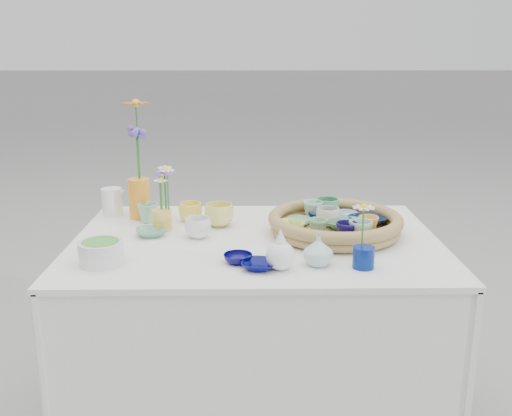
{
  "coord_description": "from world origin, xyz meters",
  "views": [
    {
      "loc": [
        -0.02,
        -1.87,
        1.4
      ],
      "look_at": [
        0.0,
        0.02,
        0.87
      ],
      "focal_mm": 40.0,
      "sensor_mm": 36.0,
      "label": 1
    }
  ],
  "objects": [
    {
      "name": "tray_ceramic_5",
      "position": [
        0.15,
        0.1,
        0.8
      ],
      "size": [
        0.1,
        0.1,
        0.03
      ],
      "primitive_type": "imported",
      "rotation": [
        0.0,
        0.0,
        0.16
      ],
      "color": "#84BEA3",
      "rests_on": "wicker_tray"
    },
    {
      "name": "tray_ceramic_8",
      "position": [
        0.34,
        0.18,
        0.8
      ],
      "size": [
        0.09,
        0.09,
        0.03
      ],
      "primitive_type": "imported",
      "rotation": [
        0.0,
        0.0,
        0.07
      ],
      "color": "#9ABBD7",
      "rests_on": "wicker_tray"
    },
    {
      "name": "loose_ceramic_6",
      "position": [
        0.0,
        -0.28,
        0.78
      ],
      "size": [
        0.12,
        0.12,
        0.02
      ],
      "primitive_type": "imported",
      "rotation": [
        0.0,
        0.0,
        -0.18
      ],
      "color": "#010550",
      "rests_on": "display_table"
    },
    {
      "name": "loose_ceramic_2",
      "position": [
        -0.37,
        0.04,
        0.78
      ],
      "size": [
        0.12,
        0.12,
        0.03
      ],
      "primitive_type": "imported",
      "rotation": [
        0.0,
        0.0,
        0.24
      ],
      "color": "#599E75",
      "rests_on": "display_table"
    },
    {
      "name": "loose_ceramic_4",
      "position": [
        -0.06,
        -0.23,
        0.78
      ],
      "size": [
        0.1,
        0.1,
        0.03
      ],
      "primitive_type": "imported",
      "rotation": [
        0.0,
        0.0,
        0.09
      ],
      "color": "#06044E",
      "rests_on": "display_table"
    },
    {
      "name": "loose_ceramic_3",
      "position": [
        -0.2,
        0.01,
        0.8
      ],
      "size": [
        0.11,
        0.11,
        0.07
      ],
      "primitive_type": "imported",
      "rotation": [
        0.0,
        0.0,
        0.2
      ],
      "color": "white",
      "rests_on": "display_table"
    },
    {
      "name": "white_pitcher",
      "position": [
        -0.56,
        0.31,
        0.82
      ],
      "size": [
        0.13,
        0.12,
        0.11
      ],
      "primitive_type": null,
      "rotation": [
        0.0,
        0.0,
        -0.42
      ],
      "color": "white",
      "rests_on": "display_table"
    },
    {
      "name": "wicker_tray",
      "position": [
        0.28,
        0.05,
        0.8
      ],
      "size": [
        0.47,
        0.47,
        0.08
      ],
      "primitive_type": null,
      "color": "brown",
      "rests_on": "display_table"
    },
    {
      "name": "tray_ceramic_9",
      "position": [
        0.3,
        -0.09,
        0.82
      ],
      "size": [
        0.09,
        0.09,
        0.07
      ],
      "primitive_type": "imported",
      "rotation": [
        0.0,
        0.0,
        -0.23
      ],
      "color": "#150C4B",
      "rests_on": "wicker_tray"
    },
    {
      "name": "hydrangea",
      "position": [
        -0.45,
        0.27,
        1.01
      ],
      "size": [
        0.09,
        0.09,
        0.24
      ],
      "primitive_type": null,
      "rotation": [
        0.0,
        0.0,
        -0.31
      ],
      "color": "#664598",
      "rests_on": "tall_vase_yellow"
    },
    {
      "name": "daisy_posy",
      "position": [
        -0.33,
        0.11,
        0.92
      ],
      "size": [
        0.11,
        0.11,
        0.16
      ],
      "primitive_type": null,
      "rotation": [
        0.0,
        0.0,
        0.43
      ],
      "color": "white",
      "rests_on": "daisy_cup"
    },
    {
      "name": "bud_vase_paleblue",
      "position": [
        0.07,
        -0.29,
        0.83
      ],
      "size": [
        0.11,
        0.11,
        0.13
      ],
      "primitive_type": null,
      "rotation": [
        0.0,
        0.0,
        0.25
      ],
      "color": "white",
      "rests_on": "display_table"
    },
    {
      "name": "bud_vase_seafoam",
      "position": [
        0.18,
        -0.25,
        0.81
      ],
      "size": [
        0.1,
        0.1,
        0.09
      ],
      "primitive_type": "imported",
      "rotation": [
        0.0,
        0.0,
        -0.09
      ],
      "color": "#A3C4C1",
      "rests_on": "display_table"
    },
    {
      "name": "loose_ceramic_5",
      "position": [
        -0.41,
        0.2,
        0.8
      ],
      "size": [
        0.08,
        0.08,
        0.07
      ],
      "primitive_type": "imported",
      "rotation": [
        0.0,
        0.0,
        0.03
      ],
      "color": "#83C2A4",
      "rests_on": "display_table"
    },
    {
      "name": "tray_ceramic_11",
      "position": [
        0.34,
        -0.09,
        0.82
      ],
      "size": [
        0.1,
        0.1,
        0.07
      ],
      "primitive_type": "imported",
      "rotation": [
        0.0,
        0.0,
        -0.43
      ],
      "color": "#97C1AD",
      "rests_on": "wicker_tray"
    },
    {
      "name": "loose_ceramic_1",
      "position": [
        -0.13,
        0.15,
        0.81
      ],
      "size": [
        0.13,
        0.13,
        0.08
      ],
      "primitive_type": "imported",
      "rotation": [
        0.0,
        0.0,
        0.28
      ],
      "color": "#E2D76B",
      "rests_on": "display_table"
    },
    {
      "name": "tray_ceramic_7",
      "position": [
        0.26,
        0.09,
        0.82
      ],
      "size": [
        0.1,
        0.1,
        0.07
      ],
      "primitive_type": "imported",
      "rotation": [
        0.0,
        0.0,
        -0.14
      ],
      "color": "beige",
      "rests_on": "wicker_tray"
    },
    {
      "name": "tray_ceramic_3",
      "position": [
        0.31,
        0.06,
        0.8
      ],
      "size": [
        0.16,
        0.16,
        0.03
      ],
      "primitive_type": "imported",
      "rotation": [
        0.0,
        0.0,
        -0.33
      ],
      "color": "#3D8D67",
      "rests_on": "wicker_tray"
    },
    {
      "name": "fluted_bowl",
      "position": [
        -0.47,
        -0.23,
        0.8
      ],
      "size": [
        0.18,
        0.18,
        0.07
      ],
      "primitive_type": null,
      "rotation": [
        0.0,
        0.0,
        0.36
      ],
      "color": "silver",
      "rests_on": "display_table"
    },
    {
      "name": "daisy_cup",
      "position": [
        -0.34,
        0.11,
        0.8
      ],
      "size": [
        0.09,
        0.09,
        0.08
      ],
      "primitive_type": "cylinder",
      "rotation": [
        0.0,
        0.0,
        0.33
      ],
      "color": "#F2BE4C",
      "rests_on": "display_table"
    },
    {
      "name": "single_daisy",
      "position": [
        0.31,
        -0.26,
        0.89
      ],
      "size": [
        0.1,
        0.1,
        0.14
      ],
      "primitive_type": null,
      "rotation": [
        0.0,
        0.0,
        0.29
      ],
      "color": "white",
      "rests_on": "bud_vase_cobalt"
    },
    {
      "name": "loose_ceramic_0",
      "position": [
        -0.25,
        0.22,
        0.8
      ],
      "size": [
        0.1,
        0.1,
        0.07
      ],
      "primitive_type": "imported",
      "rotation": [
        0.0,
        0.0,
        -0.13
      ],
      "color": "#FFE24E",
      "rests_on": "display_table"
    },
    {
      "name": "tray_ceramic_4",
      "position": [
        0.21,
        -0.03,
        0.81
      ],
      "size": [
        0.09,
        0.09,
        0.06
      ],
      "primitive_type": "imported",
      "rotation": [
        0.0,
        0.0,
        0.43
      ],
      "color": "#6EB076",
      "rests_on": "wicker_tray"
    },
    {
      "name": "tray_ceramic_6",
      "position": [
        0.21,
        0.18,
        0.82
      ],
      "size": [
        0.08,
        0.08,
        0.07
      ],
      "primitive_type": "imported",
      "rotation": [
        0.0,
        0.0,
        -0.04
      ],
      "color": "#A9D9C0",
      "rests_on": "wicker_tray"
    },
    {
      "name": "tall_vase_yellow",
      "position": [
        -0.45,
        0.26,
        0.84
      ],
      "size": [
        0.1,
        0.1,
        0.15
      ],
      "primitive_type": "cylinder",
      "rotation": [
        0.0,
        0.0,
        0.33
      ],
      "color": "orange",
      "rests_on": "display_table"
    },
    {
      "name": "tray_ceramic_1",
      "position": [
        0.4,
        0.1,
        0.8
      ],
      "size": [
        0.16,
        0.16,
        0.03
      ],
      "primitive_type": "imported",
      "rotation": [
        0.0,
        0.0,
        0.4
      ],
      "color": "#071332",
      "rests_on": "wicker_tray"
    },
    {
      "name": "tray_ceramic_12",
      "position": [
        0.27,
        0.21,
        0.82
      ],
      "size": [
        0.11,
        0.11,
        0.07
      ],
      "primitive_type": "imported",
      "rotation": [
        0.0,
        0.0,
        -0.2
      ],
      "color": "#45975E",
      "rests_on": "wicker_tray"
    },
    {
      "name": "bud_vase_cobalt",
      "position": [
        0.32,
        -0.28,
        0.8
      ],
      "size": [
        0.08,
        0.08,
        0.07
      ],
      "primitive_type": "cylinder",
      "rotation": [
        0.0,
        0.0,
        0.33
      ],
      "color": "navy",
      "rests_on": "display_table"
    },
    {
      "name": "gerbera",
      "position": [
        -0.44,
        0.28,
        1.06
      ],
      "size": [
        0.15,
        0.15,
        0.31
      ],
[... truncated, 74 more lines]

